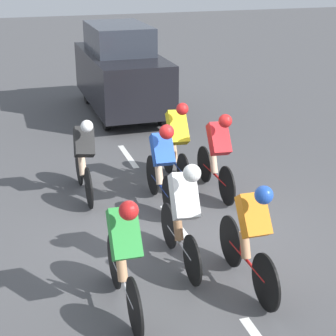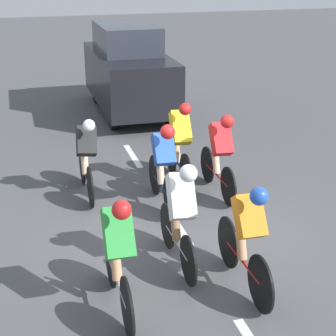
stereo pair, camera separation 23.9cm
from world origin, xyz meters
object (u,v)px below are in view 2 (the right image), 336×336
(cyclist_red, at_px, (220,152))
(cyclist_yellow, at_px, (180,141))
(cyclist_white, at_px, (180,211))
(cyclist_blue, at_px, (163,163))
(cyclist_orange, at_px, (247,234))
(support_car, at_px, (129,70))
(cyclist_green, at_px, (118,252))
(cyclist_black, at_px, (86,156))

(cyclist_red, bearing_deg, cyclist_yellow, -54.13)
(cyclist_white, height_order, cyclist_blue, cyclist_white)
(cyclist_orange, distance_m, support_car, 8.42)
(cyclist_orange, distance_m, cyclist_red, 2.91)
(cyclist_white, relative_size, cyclist_yellow, 1.00)
(cyclist_blue, distance_m, cyclist_yellow, 1.07)
(cyclist_orange, height_order, cyclist_blue, cyclist_orange)
(cyclist_green, xyz_separation_m, support_car, (-1.90, -8.45, 0.31))
(cyclist_red, height_order, cyclist_green, cyclist_green)
(cyclist_yellow, bearing_deg, support_car, -91.26)
(cyclist_black, xyz_separation_m, cyclist_orange, (-1.48, 3.38, 0.04))
(cyclist_blue, bearing_deg, cyclist_green, 64.89)
(cyclist_orange, xyz_separation_m, cyclist_blue, (0.35, -2.60, 0.01))
(cyclist_orange, bearing_deg, cyclist_black, -66.37)
(cyclist_blue, height_order, cyclist_yellow, cyclist_yellow)
(cyclist_white, bearing_deg, cyclist_green, 38.74)
(cyclist_blue, distance_m, cyclist_green, 2.92)
(cyclist_orange, bearing_deg, cyclist_red, -104.07)
(cyclist_white, relative_size, cyclist_red, 0.96)
(cyclist_orange, height_order, support_car, support_car)
(cyclist_orange, relative_size, cyclist_red, 1.01)
(cyclist_black, xyz_separation_m, cyclist_yellow, (-1.68, -0.13, 0.07))
(cyclist_black, height_order, cyclist_green, cyclist_green)
(cyclist_yellow, height_order, support_car, support_car)
(cyclist_green, bearing_deg, cyclist_black, -91.81)
(cyclist_white, height_order, support_car, support_car)
(cyclist_white, distance_m, cyclist_orange, 0.96)
(support_car, bearing_deg, cyclist_black, 70.39)
(cyclist_black, distance_m, cyclist_red, 2.26)
(cyclist_black, relative_size, support_car, 0.41)
(cyclist_blue, relative_size, cyclist_green, 0.95)
(cyclist_white, xyz_separation_m, cyclist_black, (0.85, -2.65, -0.08))
(cyclist_white, height_order, cyclist_green, cyclist_white)
(cyclist_red, bearing_deg, cyclist_green, 51.29)
(cyclist_white, height_order, cyclist_red, cyclist_white)
(cyclist_white, bearing_deg, cyclist_yellow, -106.57)
(cyclist_black, relative_size, cyclist_blue, 1.04)
(cyclist_black, xyz_separation_m, support_car, (-1.79, -5.03, 0.37))
(cyclist_yellow, relative_size, support_car, 0.40)
(cyclist_black, relative_size, cyclist_red, 1.01)
(cyclist_orange, bearing_deg, support_car, -92.12)
(cyclist_yellow, bearing_deg, cyclist_green, 63.29)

